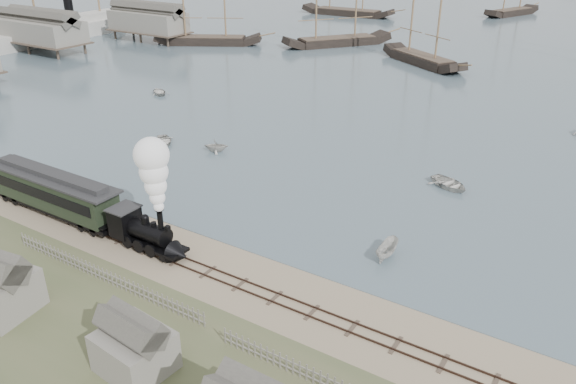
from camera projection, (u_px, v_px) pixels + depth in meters
The scene contains 17 objects.
ground at pixel (235, 264), 42.91m from camera, with size 600.00×600.00×0.00m, color tan.
harbor_water at pixel (572, 8), 172.20m from camera, with size 600.00×336.00×0.06m, color #4C626C.
rail_track at pixel (218, 276), 41.37m from camera, with size 120.00×1.80×0.16m.
picket_fence_west at pixel (105, 282), 40.74m from camera, with size 19.00×0.10×1.20m, color gray, non-canonical shape.
shed_left at pixel (0, 309), 37.87m from camera, with size 5.00×4.00×4.10m, color gray, non-canonical shape.
shed_mid at pixel (137, 369), 32.82m from camera, with size 4.00×3.50×3.60m, color gray, non-canonical shape.
western_wharf at pixel (47, 35), 108.41m from camera, with size 36.00×56.00×8.00m, color gray, non-canonical shape.
locomotive at pixel (152, 205), 42.54m from camera, with size 7.38×2.75×9.19m.
passenger_coach at pixel (54, 191), 49.28m from camera, with size 14.90×2.87×3.62m.
beached_dinghy at pixel (105, 209), 50.31m from camera, with size 3.81×2.72×0.79m, color beige.
steamship at pixel (70, 16), 126.40m from camera, with size 42.49×7.08×9.30m, color beige, non-canonical shape.
rowboat_0 at pixel (164, 141), 66.06m from camera, with size 3.65×2.61×0.76m, color beige.
rowboat_1 at pixel (216, 146), 63.62m from camera, with size 2.72×2.35×1.43m, color beige.
rowboat_2 at pixel (387, 250), 43.47m from camera, with size 3.10×1.17×1.20m, color beige.
rowboat_3 at pixel (449, 183), 55.01m from camera, with size 4.24×3.03×0.88m, color beige.
rowboat_6 at pixel (159, 92), 85.35m from camera, with size 3.62×2.59×0.75m, color beige.
schooner_2 at pixel (428, 8), 99.31m from camera, with size 20.25×4.67×20.00m, color black, non-canonical shape.
Camera 1 is at (22.95, -28.45, 23.51)m, focal length 35.00 mm.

